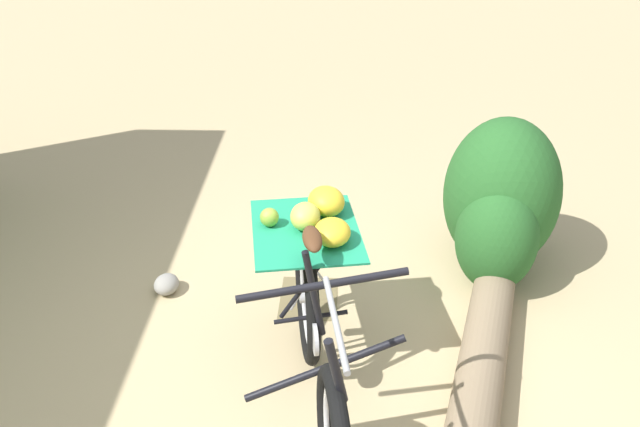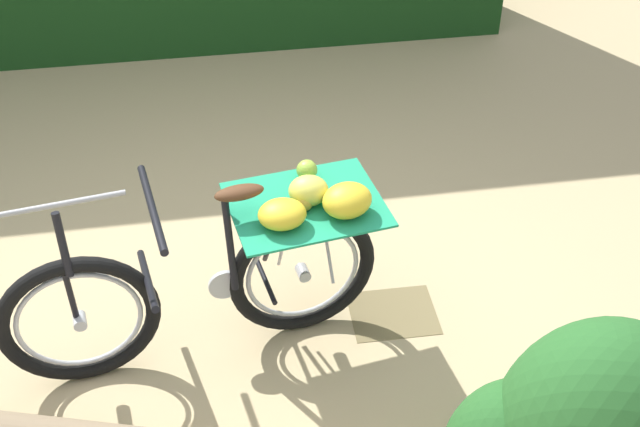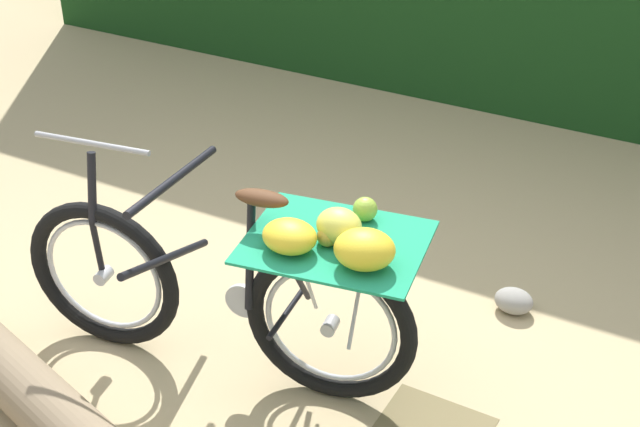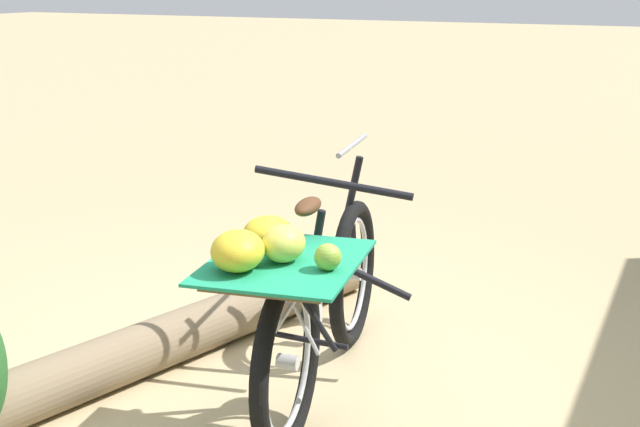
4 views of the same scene
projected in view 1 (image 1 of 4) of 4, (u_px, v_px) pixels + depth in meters
ground_plane at (281, 382)px, 3.40m from camera, size 60.00×60.00×0.00m
bicycle at (318, 329)px, 3.05m from camera, size 1.80×0.80×1.03m
fallen_log at (474, 410)px, 3.07m from camera, size 2.49×0.92×0.25m
shrub_cluster at (500, 204)px, 4.17m from camera, size 1.08×0.74×1.03m
path_stone at (166, 284)px, 4.07m from camera, size 0.19×0.16×0.12m
leaf_litter_patch at (309, 298)px, 4.04m from camera, size 0.44×0.36×0.01m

